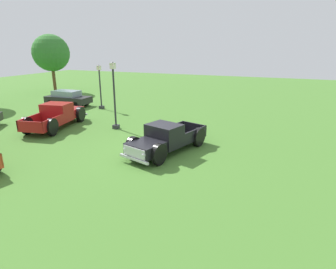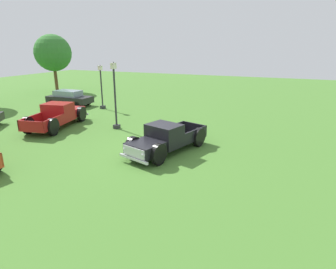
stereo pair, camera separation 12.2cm
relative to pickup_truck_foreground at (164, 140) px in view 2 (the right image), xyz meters
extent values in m
plane|color=#477A2D|center=(-0.11, 0.39, -0.71)|extent=(80.00, 80.00, 0.00)
cube|color=black|center=(-1.25, 0.38, -0.07)|extent=(1.84, 1.85, 0.54)
cube|color=silver|center=(-1.97, 0.60, -0.07)|extent=(0.45, 1.30, 0.45)
sphere|color=silver|center=(-2.13, 0.03, -0.05)|extent=(0.20, 0.20, 0.20)
sphere|color=silver|center=(-1.78, 1.16, -0.05)|extent=(0.20, 0.20, 0.20)
cube|color=black|center=(0.06, -0.02, 0.22)|extent=(1.69, 1.93, 1.12)
cube|color=#8C9EA8|center=(-0.51, 0.16, 0.47)|extent=(0.45, 1.36, 0.49)
cube|color=black|center=(1.65, -0.50, -0.29)|extent=(2.44, 2.16, 0.10)
cube|color=black|center=(1.42, -1.25, 0.02)|extent=(1.99, 0.67, 0.54)
cube|color=black|center=(1.87, 0.24, 0.02)|extent=(1.99, 0.67, 0.54)
cube|color=black|center=(2.59, -0.79, 0.02)|extent=(0.55, 1.59, 0.54)
cylinder|color=black|center=(-1.49, -0.40, -0.34)|extent=(0.77, 0.42, 0.74)
cylinder|color=#B7B7BC|center=(-1.49, -0.41, -0.34)|extent=(0.35, 0.31, 0.30)
cylinder|color=black|center=(-1.49, -0.40, -0.15)|extent=(0.98, 0.54, 0.94)
cylinder|color=black|center=(-1.01, 1.17, -0.34)|extent=(0.77, 0.42, 0.74)
cylinder|color=#B7B7BC|center=(-1.01, 1.18, -0.34)|extent=(0.35, 0.31, 0.30)
cylinder|color=black|center=(-1.01, 1.17, -0.15)|extent=(0.98, 0.54, 0.94)
cylinder|color=black|center=(1.64, -1.36, -0.34)|extent=(0.77, 0.42, 0.74)
cylinder|color=#B7B7BC|center=(1.64, -1.37, -0.34)|extent=(0.35, 0.31, 0.30)
cylinder|color=black|center=(1.64, -1.36, -0.15)|extent=(0.98, 0.54, 0.94)
cylinder|color=black|center=(2.12, 0.21, -0.34)|extent=(0.77, 0.42, 0.74)
cylinder|color=#B7B7BC|center=(2.12, 0.22, -0.34)|extent=(0.35, 0.31, 0.30)
cylinder|color=black|center=(2.12, 0.21, -0.15)|extent=(0.98, 0.54, 0.94)
cube|color=silver|center=(-2.01, 0.61, -0.38)|extent=(0.61, 1.73, 0.12)
cube|color=maroon|center=(3.34, 8.81, -0.04)|extent=(1.81, 1.82, 0.57)
cube|color=silver|center=(4.13, 8.95, -0.04)|extent=(0.31, 1.40, 0.48)
sphere|color=silver|center=(3.99, 9.57, -0.01)|extent=(0.21, 0.21, 0.21)
sphere|color=silver|center=(4.22, 8.33, -0.01)|extent=(0.21, 0.21, 0.21)
cube|color=maroon|center=(1.92, 8.55, 0.27)|extent=(1.63, 1.94, 1.19)
cube|color=#8C9EA8|center=(2.54, 8.67, 0.54)|extent=(0.31, 1.48, 0.52)
cube|color=maroon|center=(0.18, 8.24, -0.27)|extent=(2.45, 2.09, 0.10)
cube|color=maroon|center=(0.04, 9.05, 0.07)|extent=(2.15, 0.47, 0.57)
cube|color=maroon|center=(0.33, 7.43, 0.07)|extent=(2.15, 0.47, 0.57)
cube|color=maroon|center=(-0.84, 8.05, 0.07)|extent=(0.39, 1.72, 0.57)
cylinder|color=black|center=(3.19, 9.67, -0.32)|extent=(0.81, 0.36, 0.79)
cylinder|color=#B7B7BC|center=(3.18, 9.68, -0.32)|extent=(0.35, 0.30, 0.31)
cylinder|color=black|center=(3.19, 9.67, -0.12)|extent=(1.03, 0.46, 0.99)
cylinder|color=black|center=(3.50, 7.96, -0.32)|extent=(0.81, 0.36, 0.79)
cylinder|color=#B7B7BC|center=(3.50, 7.95, -0.32)|extent=(0.35, 0.30, 0.31)
cylinder|color=black|center=(3.50, 7.96, -0.12)|extent=(1.03, 0.46, 0.99)
cylinder|color=black|center=(-0.22, 9.05, -0.32)|extent=(0.81, 0.36, 0.79)
cylinder|color=#B7B7BC|center=(-0.23, 9.06, -0.32)|extent=(0.35, 0.30, 0.31)
cylinder|color=black|center=(-0.22, 9.05, -0.12)|extent=(1.03, 0.46, 0.99)
cylinder|color=black|center=(0.09, 7.34, -0.32)|extent=(0.81, 0.36, 0.79)
cylinder|color=#B7B7BC|center=(0.09, 7.33, -0.32)|extent=(0.35, 0.30, 0.31)
cylinder|color=black|center=(0.09, 7.34, -0.12)|extent=(1.03, 0.46, 0.99)
cube|color=silver|center=(4.17, 8.96, -0.36)|extent=(0.44, 1.88, 0.12)
cube|color=black|center=(7.74, 12.70, -0.14)|extent=(1.80, 4.14, 0.56)
cube|color=#7F939E|center=(7.74, 12.84, 0.40)|extent=(1.47, 2.33, 0.51)
cylinder|color=black|center=(8.53, 11.34, -0.42)|extent=(0.20, 0.60, 0.60)
cylinder|color=black|center=(7.04, 11.29, -0.42)|extent=(0.20, 0.60, 0.60)
cylinder|color=black|center=(8.44, 14.12, -0.42)|extent=(0.20, 0.60, 0.60)
cylinder|color=black|center=(6.96, 14.07, -0.42)|extent=(0.20, 0.60, 0.60)
cube|color=#2D2D33|center=(2.93, 4.66, -0.59)|extent=(0.36, 0.36, 0.25)
cylinder|color=#2D2D33|center=(2.93, 4.66, 1.34)|extent=(0.12, 0.12, 3.61)
cube|color=#F2EACC|center=(2.93, 4.66, 3.33)|extent=(0.28, 0.28, 0.36)
cone|color=#2D2D33|center=(2.93, 4.66, 3.51)|extent=(0.32, 0.32, 0.14)
cube|color=#2D2D33|center=(7.78, 9.17, -0.59)|extent=(0.36, 0.36, 0.25)
cylinder|color=#2D2D33|center=(7.78, 9.17, 1.06)|extent=(0.12, 0.12, 3.04)
cube|color=#F2EACC|center=(7.78, 9.17, 2.75)|extent=(0.28, 0.28, 0.36)
cone|color=#2D2D33|center=(7.78, 9.17, 2.93)|extent=(0.32, 0.32, 0.14)
cylinder|color=brown|center=(13.83, 19.95, 0.73)|extent=(0.36, 0.36, 2.88)
sphere|color=#33752D|center=(13.83, 19.95, 3.72)|extent=(4.16, 4.16, 4.16)
camera|label=1|loc=(-12.46, -5.34, 4.52)|focal=30.39mm
camera|label=2|loc=(-12.41, -5.45, 4.52)|focal=30.39mm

